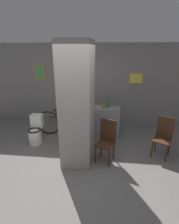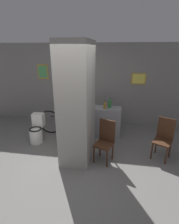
# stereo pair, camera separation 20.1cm
# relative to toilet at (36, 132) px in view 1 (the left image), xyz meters

# --- Properties ---
(ground_plane) EXTENTS (14.00, 14.00, 0.00)m
(ground_plane) POSITION_rel_toilet_xyz_m (1.24, -1.03, -0.32)
(ground_plane) COLOR slate
(wall_back) EXTENTS (8.00, 0.09, 2.60)m
(wall_back) POSITION_rel_toilet_xyz_m (1.24, 1.60, 0.98)
(wall_back) COLOR gray
(wall_back) RESTS_ON ground_plane
(pillar_center) EXTENTS (0.65, 1.23, 2.60)m
(pillar_center) POSITION_rel_toilet_xyz_m (1.26, -0.42, 0.98)
(pillar_center) COLOR gray
(pillar_center) RESTS_ON ground_plane
(counter_shelf) EXTENTS (1.19, 0.44, 0.85)m
(counter_shelf) POSITION_rel_toilet_xyz_m (1.65, 0.68, 0.10)
(counter_shelf) COLOR gray
(counter_shelf) RESTS_ON ground_plane
(toilet) EXTENTS (0.35, 0.51, 0.76)m
(toilet) POSITION_rel_toilet_xyz_m (0.00, 0.00, 0.00)
(toilet) COLOR white
(toilet) RESTS_ON ground_plane
(chair_near_pillar) EXTENTS (0.48, 0.48, 0.96)m
(chair_near_pillar) POSITION_rel_toilet_xyz_m (1.90, -0.55, 0.19)
(chair_near_pillar) COLOR #422616
(chair_near_pillar) RESTS_ON ground_plane
(chair_by_doorway) EXTENTS (0.50, 0.50, 0.96)m
(chair_by_doorway) POSITION_rel_toilet_xyz_m (3.22, -0.23, 0.19)
(chair_by_doorway) COLOR #422616
(chair_by_doorway) RESTS_ON ground_plane
(bicycle) EXTENTS (1.79, 0.42, 0.78)m
(bicycle) POSITION_rel_toilet_xyz_m (0.71, 0.52, 0.05)
(bicycle) COLOR black
(bicycle) RESTS_ON ground_plane
(bottle_tall) EXTENTS (0.09, 0.09, 0.31)m
(bottle_tall) POSITION_rel_toilet_xyz_m (1.92, 0.70, 0.64)
(bottle_tall) COLOR #267233
(bottle_tall) RESTS_ON counter_shelf
(bottle_short) EXTENTS (0.09, 0.09, 0.25)m
(bottle_short) POSITION_rel_toilet_xyz_m (1.79, 0.60, 0.62)
(bottle_short) COLOR olive
(bottle_short) RESTS_ON counter_shelf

